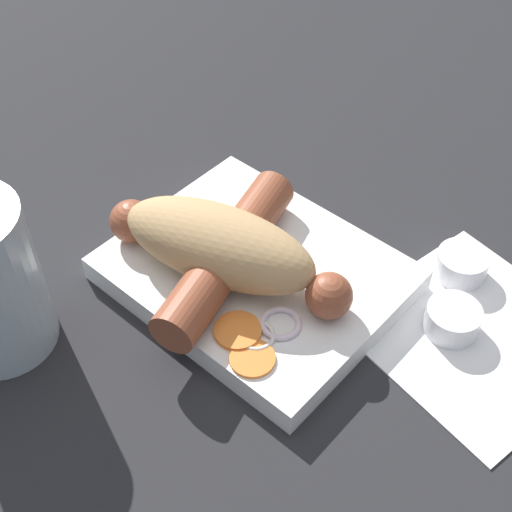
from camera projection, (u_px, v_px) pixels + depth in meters
name	position (u px, v px, depth m)	size (l,w,h in m)	color
ground_plane	(256.00, 283.00, 0.57)	(3.00, 3.00, 0.00)	#232326
food_tray	(256.00, 274.00, 0.56)	(0.21, 0.17, 0.02)	white
bread_roll	(219.00, 244.00, 0.53)	(0.17, 0.10, 0.06)	tan
sausage	(227.00, 255.00, 0.53)	(0.20, 0.17, 0.03)	brown
pickled_veggies	(257.00, 334.00, 0.50)	(0.07, 0.07, 0.00)	orange
napkin	(475.00, 333.00, 0.53)	(0.18, 0.18, 0.00)	white
condiment_cup_near	(452.00, 321.00, 0.53)	(0.04, 0.04, 0.02)	white
condiment_cup_far	(461.00, 266.00, 0.57)	(0.04, 0.04, 0.02)	white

